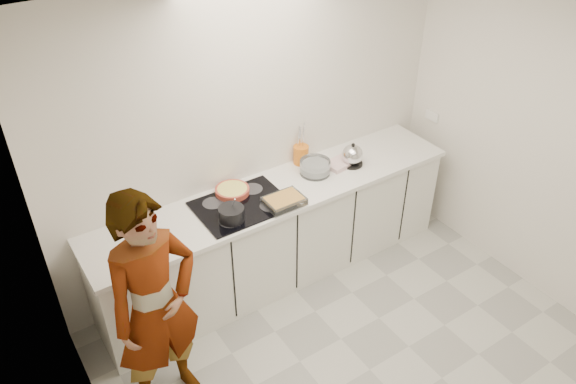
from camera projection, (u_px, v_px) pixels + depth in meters
floor at (370, 370)px, 4.25m from camera, size 3.60×3.20×0.00m
ceiling at (414, 32)px, 2.76m from camera, size 3.60×3.20×0.00m
wall_back at (256, 133)px, 4.60m from camera, size 3.60×0.00×2.60m
wall_left at (105, 368)px, 2.69m from camera, size 0.00×3.20×2.60m
wall_right at (561, 154)px, 4.34m from camera, size 0.02×3.20×2.60m
base_cabinets at (278, 236)px, 4.87m from camera, size 3.20×0.58×0.87m
countertop at (278, 193)px, 4.61m from camera, size 3.24×0.64×0.04m
hob at (242, 205)px, 4.43m from camera, size 0.72×0.54×0.01m
tart_dish at (232, 190)px, 4.54m from camera, size 0.29×0.29×0.05m
saucepan at (231, 214)px, 4.23m from camera, size 0.23×0.23×0.19m
baking_dish at (284, 201)px, 4.41m from camera, size 0.31×0.23×0.06m
mixing_bowl at (315, 168)px, 4.79m from camera, size 0.28×0.28×0.12m
tea_towel at (339, 164)px, 4.91m from camera, size 0.27×0.21×0.04m
kettle at (352, 156)px, 4.89m from camera, size 0.22×0.22×0.22m
utensil_crock at (301, 155)px, 4.91m from camera, size 0.16×0.16×0.17m
cook at (156, 308)px, 3.59m from camera, size 0.70×0.53×1.74m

